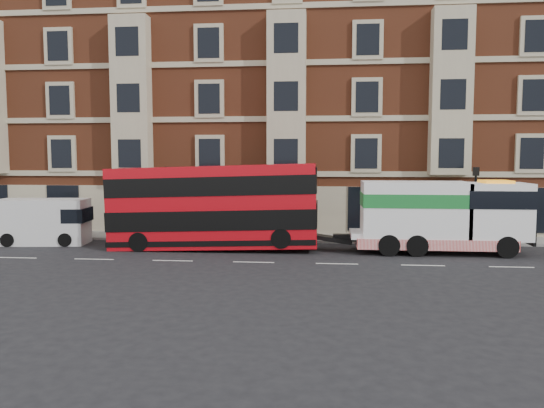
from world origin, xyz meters
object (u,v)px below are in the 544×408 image
(pedestrian, at_px, (51,223))
(tow_truck, at_px, (438,215))
(double_decker_bus, at_px, (213,205))
(box_van, at_px, (43,222))

(pedestrian, bearing_deg, tow_truck, 1.41)
(double_decker_bus, height_order, tow_truck, double_decker_bus)
(box_van, bearing_deg, double_decker_bus, -11.15)
(tow_truck, height_order, box_van, tow_truck)
(tow_truck, xyz_separation_m, pedestrian, (-23.10, 3.19, -1.07))
(pedestrian, bearing_deg, double_decker_bus, -6.84)
(box_van, bearing_deg, tow_truck, -8.70)
(double_decker_bus, xyz_separation_m, tow_truck, (12.06, 0.00, -0.42))
(tow_truck, distance_m, pedestrian, 23.35)
(double_decker_bus, relative_size, tow_truck, 1.25)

